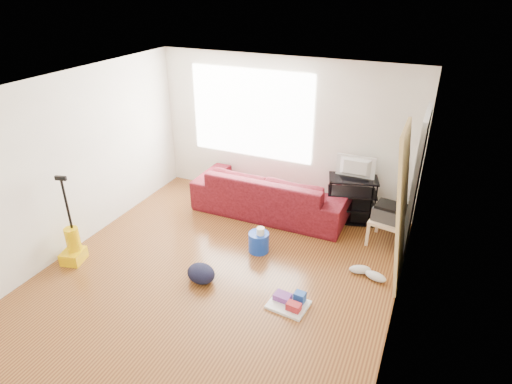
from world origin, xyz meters
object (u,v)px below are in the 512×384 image
at_px(vacuum, 73,246).
at_px(bucket, 259,251).
at_px(tv_stand, 351,199).
at_px(cleaning_tray, 290,302).
at_px(backpack, 202,280).
at_px(sofa, 271,212).
at_px(side_table, 389,223).

bearing_deg(vacuum, bucket, 14.47).
distance_m(tv_stand, bucket, 1.78).
xyz_separation_m(bucket, cleaning_tray, (0.81, -0.92, 0.05)).
bearing_deg(backpack, tv_stand, 80.36).
xyz_separation_m(tv_stand, vacuum, (-3.29, -2.67, -0.15)).
relative_size(sofa, backpack, 6.21).
bearing_deg(bucket, tv_stand, 54.39).
height_order(sofa, cleaning_tray, sofa).
bearing_deg(cleaning_tray, vacuum, -173.70).
bearing_deg(side_table, vacuum, -150.57).
distance_m(tv_stand, cleaning_tray, 2.37).
bearing_deg(backpack, bucket, 87.55).
height_order(side_table, cleaning_tray, side_table).
bearing_deg(backpack, sofa, 107.76).
height_order(cleaning_tray, vacuum, vacuum).
relative_size(bucket, vacuum, 0.23).
relative_size(backpack, vacuum, 0.32).
xyz_separation_m(tv_stand, side_table, (0.66, -0.45, -0.05)).
bearing_deg(sofa, backpack, 86.02).
xyz_separation_m(bucket, vacuum, (-2.28, -1.26, 0.24)).
bearing_deg(tv_stand, vacuum, -156.72).
relative_size(side_table, backpack, 1.39).
bearing_deg(sofa, tv_stand, -168.15).
bearing_deg(cleaning_tray, sofa, 117.79).
bearing_deg(side_table, bucket, -149.98).
bearing_deg(backpack, cleaning_tray, 22.35).
bearing_deg(side_table, cleaning_tray, -114.51).
height_order(tv_stand, cleaning_tray, tv_stand).
height_order(bucket, backpack, bucket).
bearing_deg(bucket, sofa, 103.55).
height_order(cleaning_tray, backpack, cleaning_tray).
bearing_deg(side_table, tv_stand, 146.01).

